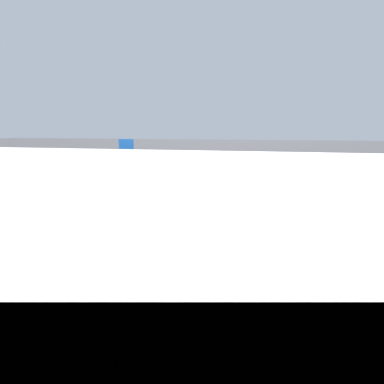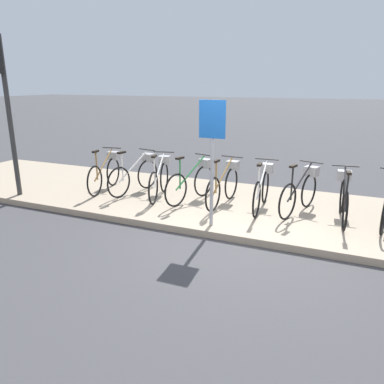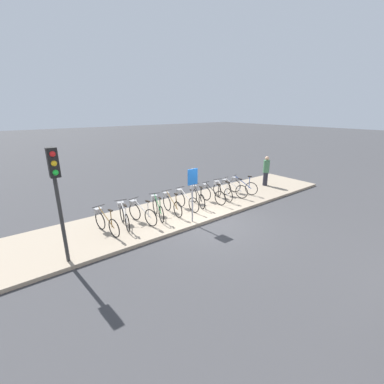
{
  "view_description": "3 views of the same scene",
  "coord_description": "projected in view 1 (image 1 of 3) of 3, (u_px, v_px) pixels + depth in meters",
  "views": [
    {
      "loc": [
        3.1,
        -7.62,
        2.51
      ],
      "look_at": [
        1.2,
        0.83,
        0.66
      ],
      "focal_mm": 28.0,
      "sensor_mm": 36.0,
      "label": 1
    },
    {
      "loc": [
        1.51,
        -5.34,
        2.47
      ],
      "look_at": [
        -1.07,
        0.61,
        0.57
      ],
      "focal_mm": 35.0,
      "sensor_mm": 36.0,
      "label": 2
    },
    {
      "loc": [
        -6.18,
        -6.9,
        4.27
      ],
      "look_at": [
        -0.08,
        0.96,
        1.05
      ],
      "focal_mm": 24.0,
      "sensor_mm": 36.0,
      "label": 3
    }
  ],
  "objects": [
    {
      "name": "ground_plane",
      "position": [
        144.0,
        219.0,
        8.46
      ],
      "size": [
        120.0,
        120.0,
        0.0
      ],
      "primitive_type": "plane",
      "color": "#38383A"
    },
    {
      "name": "sidewalk",
      "position": [
        162.0,
        203.0,
        9.98
      ],
      "size": [
        16.66,
        3.2,
        0.12
      ],
      "color": "gray",
      "rests_on": "ground_plane"
    },
    {
      "name": "parked_bicycle_0",
      "position": [
        64.0,
        185.0,
        10.49
      ],
      "size": [
        0.46,
        1.56,
        0.97
      ],
      "color": "black",
      "rests_on": "sidewalk"
    },
    {
      "name": "parked_bicycle_1",
      "position": [
        84.0,
        185.0,
        10.44
      ],
      "size": [
        0.49,
        1.55,
        0.97
      ],
      "color": "black",
      "rests_on": "sidewalk"
    },
    {
      "name": "parked_bicycle_2",
      "position": [
        100.0,
        187.0,
        10.2
      ],
      "size": [
        0.54,
        1.54,
        0.97
      ],
      "color": "black",
      "rests_on": "sidewalk"
    },
    {
      "name": "parked_bicycle_3",
      "position": [
        120.0,
        187.0,
        10.08
      ],
      "size": [
        0.56,
        1.54,
        0.97
      ],
      "color": "black",
      "rests_on": "sidewalk"
    },
    {
      "name": "parked_bicycle_4",
      "position": [
        139.0,
        188.0,
        9.96
      ],
      "size": [
        0.46,
        1.58,
        0.97
      ],
      "color": "black",
      "rests_on": "sidewalk"
    },
    {
      "name": "parked_bicycle_5",
      "position": [
        161.0,
        189.0,
        9.81
      ],
      "size": [
        0.46,
        1.58,
        0.97
      ],
      "color": "black",
      "rests_on": "sidewalk"
    },
    {
      "name": "parked_bicycle_6",
      "position": [
        183.0,
        190.0,
        9.74
      ],
      "size": [
        0.59,
        1.52,
        0.97
      ],
      "color": "black",
      "rests_on": "sidewalk"
    },
    {
      "name": "parked_bicycle_7",
      "position": [
        205.0,
        191.0,
        9.45
      ],
      "size": [
        0.46,
        1.58,
        0.97
      ],
      "color": "black",
      "rests_on": "sidewalk"
    },
    {
      "name": "parked_bicycle_8",
      "position": [
        227.0,
        192.0,
        9.35
      ],
      "size": [
        0.46,
        1.57,
        0.97
      ],
      "color": "black",
      "rests_on": "sidewalk"
    },
    {
      "name": "parked_bicycle_9",
      "position": [
        249.0,
        193.0,
        9.18
      ],
      "size": [
        0.55,
        1.54,
        0.97
      ],
      "color": "black",
      "rests_on": "sidewalk"
    },
    {
      "name": "parked_bicycle_10",
      "position": [
        274.0,
        194.0,
        9.06
      ],
      "size": [
        0.66,
        1.5,
        0.97
      ],
      "color": "black",
      "rests_on": "sidewalk"
    },
    {
      "name": "pedestrian",
      "position": [
        353.0,
        182.0,
        8.63
      ],
      "size": [
        0.34,
        0.34,
        1.67
      ],
      "color": "#23232D",
      "rests_on": "sidewalk"
    },
    {
      "name": "sign_post",
      "position": [
        127.0,
        163.0,
        8.54
      ],
      "size": [
        0.44,
        0.07,
        2.09
      ],
      "color": "#99999E",
      "rests_on": "sidewalk"
    }
  ]
}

